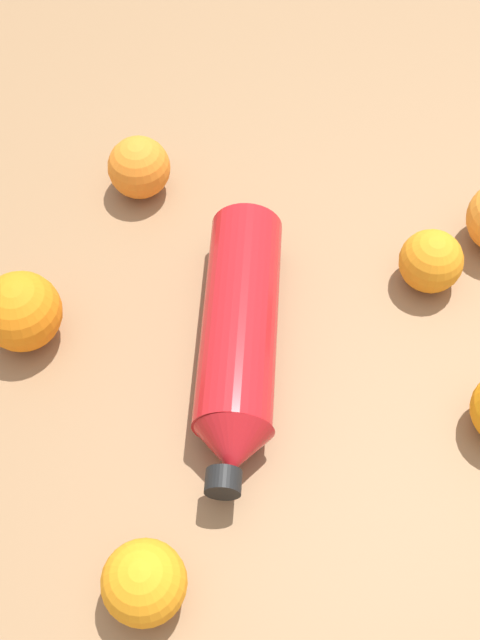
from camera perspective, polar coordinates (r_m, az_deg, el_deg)
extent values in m
plane|color=olive|center=(0.86, 2.68, 0.36)|extent=(2.40, 2.40, 0.00)
cylinder|color=red|center=(0.81, 0.00, 0.00)|extent=(0.24, 0.12, 0.07)
cone|color=red|center=(0.75, -0.68, -8.88)|extent=(0.05, 0.08, 0.07)
cylinder|color=black|center=(0.74, -0.85, -11.07)|extent=(0.03, 0.04, 0.03)
sphere|color=orange|center=(0.88, 12.87, 3.92)|extent=(0.07, 0.07, 0.07)
sphere|color=orange|center=(0.84, -14.66, 0.57)|extent=(0.08, 0.08, 0.08)
sphere|color=orange|center=(0.71, -6.54, -17.34)|extent=(0.07, 0.07, 0.07)
sphere|color=orange|center=(0.94, -6.88, 10.26)|extent=(0.07, 0.07, 0.07)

